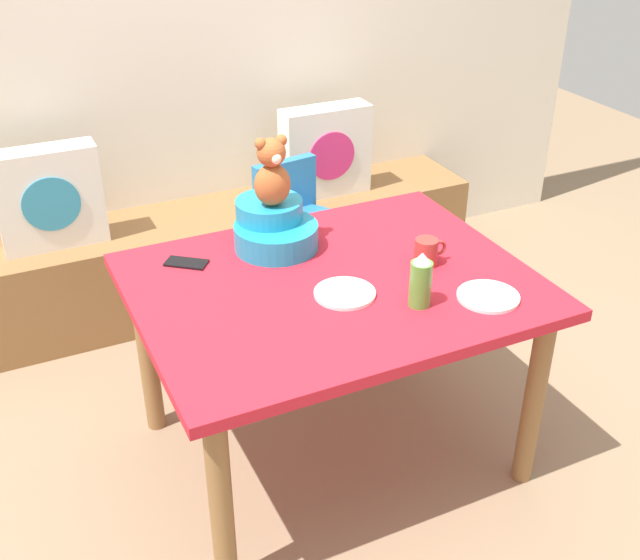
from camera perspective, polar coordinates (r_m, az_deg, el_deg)
The scene contains 14 objects.
ground_plane at distance 3.01m, azimuth 0.83°, elevation -12.32°, with size 8.00×8.00×0.00m, color #8C7256.
back_wall at distance 3.73m, azimuth -9.94°, elevation 18.35°, with size 4.40×0.10×2.60m, color silver.
window_bench at distance 3.85m, azimuth -7.41°, elevation 1.89°, with size 2.60×0.44×0.46m, color olive.
pillow_floral_left at distance 3.51m, azimuth -19.30°, elevation 5.71°, with size 0.44×0.15×0.44m.
pillow_floral_right at distance 3.84m, azimuth 0.40°, elevation 9.44°, with size 0.44×0.15×0.44m.
dining_table at distance 2.62m, azimuth 0.93°, elevation -1.85°, with size 1.30×1.02×0.74m.
highchair at distance 3.43m, azimuth -1.44°, elevation 3.93°, with size 0.36×0.48×0.79m.
infant_seat_teal at distance 2.77m, azimuth -3.41°, elevation 3.89°, with size 0.30×0.33×0.16m.
teddy_bear at distance 2.68m, azimuth -3.54°, elevation 7.84°, with size 0.13×0.12×0.25m.
ketchup_bottle at distance 2.42m, azimuth 7.41°, elevation -0.05°, with size 0.07×0.07×0.18m.
coffee_mug at distance 2.67m, azimuth 7.86°, elevation 2.06°, with size 0.12×0.08×0.09m.
dinner_plate_near at distance 2.49m, azimuth 1.83°, elevation -0.98°, with size 0.20×0.20×0.01m, color white.
dinner_plate_far at distance 2.53m, azimuth 12.25°, elevation -1.19°, with size 0.20×0.20×0.01m, color white.
cell_phone at distance 2.71m, azimuth -9.79°, elevation 1.25°, with size 0.07×0.14×0.01m, color black.
Camera 1 is at (-0.99, -1.99, 2.03)m, focal length 43.55 mm.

